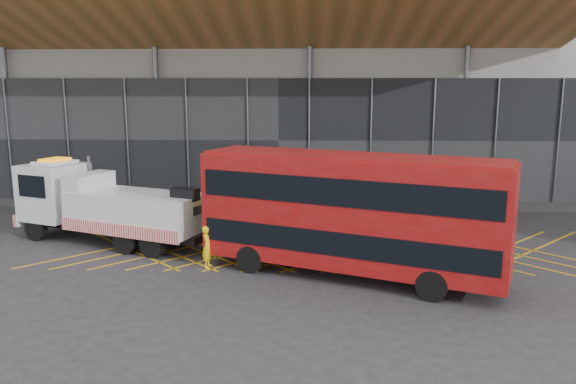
{
  "coord_description": "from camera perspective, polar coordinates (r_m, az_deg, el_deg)",
  "views": [
    {
      "loc": [
        4.04,
        -25.39,
        7.47
      ],
      "look_at": [
        3.0,
        1.5,
        2.4
      ],
      "focal_mm": 35.0,
      "sensor_mm": 36.0,
      "label": 1
    }
  ],
  "objects": [
    {
      "name": "ground_plane",
      "position": [
        26.77,
        -6.59,
        -5.6
      ],
      "size": [
        120.0,
        120.0,
        0.0
      ],
      "primitive_type": "plane",
      "color": "#29292B"
    },
    {
      "name": "worker",
      "position": [
        23.77,
        -8.16,
        -5.52
      ],
      "size": [
        0.49,
        0.69,
        1.77
      ],
      "primitive_type": "imported",
      "rotation": [
        0.0,
        0.0,
        1.46
      ],
      "color": "yellow",
      "rests_on": "ground_plane"
    },
    {
      "name": "construction_building",
      "position": [
        43.86,
        -0.57,
        12.64
      ],
      "size": [
        55.0,
        23.97,
        18.0
      ],
      "color": "#979791",
      "rests_on": "ground_plane"
    },
    {
      "name": "road_markings",
      "position": [
        26.47,
        3.79,
        -5.73
      ],
      "size": [
        26.36,
        7.16,
        0.01
      ],
      "color": "gold",
      "rests_on": "ground_plane"
    },
    {
      "name": "bus_towed",
      "position": [
        22.06,
        6.33,
        -1.84
      ],
      "size": [
        12.12,
        7.21,
        4.89
      ],
      "rotation": [
        0.0,
        0.0,
        -0.4
      ],
      "color": "maroon",
      "rests_on": "ground_plane"
    },
    {
      "name": "recovery_truck",
      "position": [
        28.44,
        -18.21,
        -1.24
      ],
      "size": [
        11.29,
        6.22,
        4.03
      ],
      "rotation": [
        0.0,
        0.0,
        -0.38
      ],
      "color": "black",
      "rests_on": "ground_plane"
    }
  ]
}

